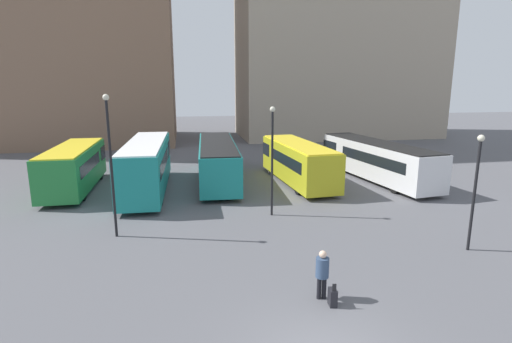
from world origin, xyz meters
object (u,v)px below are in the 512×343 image
(suitcase, at_px, (333,297))
(lamp_post_2, at_px, (111,156))
(bus_2, at_px, (217,159))
(bus_1, at_px, (147,164))
(bus_0, at_px, (74,167))
(lamp_post_1, at_px, (476,183))
(lamp_post_0, at_px, (272,153))
(traveler, at_px, (322,270))
(bus_3, at_px, (298,161))
(bus_4, at_px, (376,159))

(suitcase, height_order, lamp_post_2, lamp_post_2)
(bus_2, bearing_deg, bus_1, 117.79)
(bus_0, distance_m, suitcase, 20.47)
(bus_2, distance_m, lamp_post_1, 17.48)
(bus_1, relative_size, bus_2, 0.89)
(lamp_post_0, relative_size, lamp_post_1, 1.18)
(traveler, bearing_deg, bus_0, 40.71)
(bus_2, bearing_deg, bus_0, 99.28)
(lamp_post_2, bearing_deg, traveler, -42.89)
(traveler, bearing_deg, bus_3, -7.86)
(bus_0, bearing_deg, suitcase, -145.61)
(lamp_post_0, bearing_deg, bus_2, 103.93)
(bus_4, xyz_separation_m, lamp_post_1, (-2.11, -12.79, 1.42))
(lamp_post_1, xyz_separation_m, lamp_post_2, (-15.01, 4.33, 0.82))
(traveler, bearing_deg, bus_2, 11.66)
(lamp_post_1, relative_size, lamp_post_2, 0.76)
(bus_1, xyz_separation_m, bus_4, (16.31, 0.34, -0.25))
(traveler, xyz_separation_m, lamp_post_1, (7.50, 2.64, 1.95))
(bus_3, xyz_separation_m, lamp_post_2, (-11.19, -8.57, 2.22))
(bus_0, relative_size, bus_4, 0.76)
(bus_3, bearing_deg, bus_2, 68.36)
(suitcase, distance_m, lamp_post_0, 9.67)
(lamp_post_0, height_order, lamp_post_2, lamp_post_2)
(bus_3, bearing_deg, bus_1, 88.55)
(lamp_post_0, bearing_deg, bus_3, 63.52)
(bus_3, bearing_deg, lamp_post_0, 149.60)
(traveler, height_order, lamp_post_0, lamp_post_0)
(bus_1, height_order, bus_4, bus_1)
(bus_0, distance_m, lamp_post_2, 10.35)
(bus_4, bearing_deg, bus_1, 83.52)
(bus_2, bearing_deg, suitcase, -170.29)
(bus_0, bearing_deg, bus_2, -84.31)
(bus_1, relative_size, lamp_post_0, 1.91)
(lamp_post_2, bearing_deg, bus_0, 113.21)
(bus_1, bearing_deg, lamp_post_1, -129.87)
(bus_0, distance_m, lamp_post_1, 23.42)
(bus_4, distance_m, lamp_post_0, 11.68)
(bus_3, relative_size, suitcase, 12.08)
(lamp_post_2, bearing_deg, bus_3, 37.45)
(bus_2, height_order, bus_3, bus_3)
(bus_0, xyz_separation_m, lamp_post_1, (19.00, -13.63, 1.38))
(bus_1, xyz_separation_m, lamp_post_0, (6.97, -6.41, 1.62))
(traveler, bearing_deg, bus_1, 29.42)
(suitcase, bearing_deg, lamp_post_2, 51.48)
(bus_0, distance_m, lamp_post_0, 14.11)
(bus_3, bearing_deg, suitcase, 163.83)
(bus_0, height_order, bus_3, bus_0)
(bus_0, xyz_separation_m, lamp_post_2, (3.99, -9.30, 2.20))
(bus_4, bearing_deg, lamp_post_0, 118.18)
(bus_4, distance_m, lamp_post_2, 19.22)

